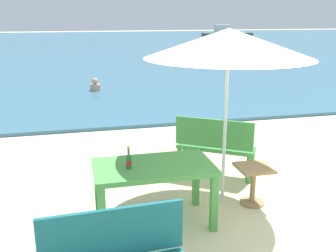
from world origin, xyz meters
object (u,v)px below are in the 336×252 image
Objects in this scene: side_table_wood at (253,179)px; picnic_table_green at (154,173)px; bench_green_right at (215,143)px; beer_bottle_amber at (129,161)px; swimmer_person at (95,86)px; patio_umbrella at (229,43)px; boat_cargo_ship at (226,37)px.

picnic_table_green is at bearing -172.92° from side_table_wood.
beer_bottle_amber is at bearing -140.97° from bench_green_right.
beer_bottle_amber is at bearing -172.67° from side_table_wood.
picnic_table_green reaches higher than swimmer_person.
beer_bottle_amber is 1.86m from patio_umbrella.
patio_umbrella reaches higher than beer_bottle_amber.
swimmer_person is (-1.18, 8.17, -1.88)m from patio_umbrella.
patio_umbrella is at bearing -112.10° from boat_cargo_ship.
picnic_table_green is at bearing -161.87° from patio_umbrella.
swimmer_person is at bearing 100.52° from side_table_wood.
swimmer_person is (0.13, 8.55, -0.61)m from beer_bottle_amber.
side_table_wood is (0.36, -0.16, -1.76)m from patio_umbrella.
boat_cargo_ship reaches higher than bench_green_right.
picnic_table_green is 3.41× the size of swimmer_person.
swimmer_person is (-1.55, 8.33, -0.11)m from side_table_wood.
picnic_table_green is 1.17× the size of bench_green_right.
beer_bottle_amber reaches higher than picnic_table_green.
swimmer_person is 22.86m from boat_cargo_ship.
picnic_table_green is 0.36m from beer_bottle_amber.
patio_umbrella is 8.47m from swimmer_person.
bench_green_right is at bearing -79.37° from swimmer_person.
beer_bottle_amber is 1.76m from side_table_wood.
bench_green_right is at bearing -112.38° from boat_cargo_ship.
beer_bottle_amber is at bearing -163.96° from patio_umbrella.
beer_bottle_amber reaches higher than swimmer_person.
side_table_wood is 1.04m from bench_green_right.
patio_umbrella is 1.92× the size of bench_green_right.
swimmer_person is 0.10× the size of boat_cargo_ship.
side_table_wood is at bearing -111.33° from boat_cargo_ship.
picnic_table_green is 1.82m from patio_umbrella.
bench_green_right is 28.75m from boat_cargo_ship.
boat_cargo_ship is at bearing 57.39° from swimmer_person.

